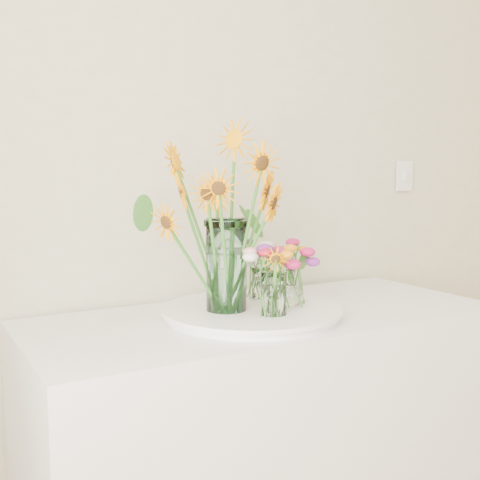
{
  "coord_description": "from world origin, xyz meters",
  "views": [
    {
      "loc": [
        -1.47,
        0.46,
        1.32
      ],
      "look_at": [
        -0.62,
        1.93,
        1.12
      ],
      "focal_mm": 45.0,
      "sensor_mm": 36.0,
      "label": 1
    }
  ],
  "objects_px": {
    "small_vase_b": "(291,288)",
    "counter": "(266,457)",
    "mason_jar": "(226,265)",
    "small_vase_a": "(274,295)",
    "tray": "(252,313)",
    "small_vase_c": "(261,284)"
  },
  "relations": [
    {
      "from": "small_vase_c",
      "to": "small_vase_b",
      "type": "bearing_deg",
      "value": -80.12
    },
    {
      "from": "mason_jar",
      "to": "small_vase_c",
      "type": "distance_m",
      "value": 0.21
    },
    {
      "from": "small_vase_a",
      "to": "small_vase_b",
      "type": "distance_m",
      "value": 0.13
    },
    {
      "from": "small_vase_b",
      "to": "counter",
      "type": "bearing_deg",
      "value": 134.84
    },
    {
      "from": "small_vase_b",
      "to": "small_vase_c",
      "type": "height_order",
      "value": "small_vase_b"
    },
    {
      "from": "tray",
      "to": "small_vase_b",
      "type": "xyz_separation_m",
      "value": [
        0.12,
        -0.03,
        0.07
      ]
    },
    {
      "from": "small_vase_a",
      "to": "small_vase_b",
      "type": "relative_size",
      "value": 1.08
    },
    {
      "from": "tray",
      "to": "mason_jar",
      "type": "xyz_separation_m",
      "value": [
        -0.08,
        0.01,
        0.15
      ]
    },
    {
      "from": "counter",
      "to": "mason_jar",
      "type": "xyz_separation_m",
      "value": [
        -0.14,
        -0.02,
        0.61
      ]
    },
    {
      "from": "tray",
      "to": "small_vase_c",
      "type": "height_order",
      "value": "small_vase_c"
    },
    {
      "from": "tray",
      "to": "small_vase_b",
      "type": "bearing_deg",
      "value": -13.81
    },
    {
      "from": "small_vase_b",
      "to": "small_vase_c",
      "type": "distance_m",
      "value": 0.13
    },
    {
      "from": "counter",
      "to": "small_vase_a",
      "type": "height_order",
      "value": "small_vase_a"
    },
    {
      "from": "counter",
      "to": "small_vase_c",
      "type": "height_order",
      "value": "small_vase_c"
    },
    {
      "from": "tray",
      "to": "small_vase_b",
      "type": "relative_size",
      "value": 4.39
    },
    {
      "from": "small_vase_a",
      "to": "counter",
      "type": "bearing_deg",
      "value": 65.2
    },
    {
      "from": "counter",
      "to": "mason_jar",
      "type": "relative_size",
      "value": 5.28
    },
    {
      "from": "mason_jar",
      "to": "small_vase_a",
      "type": "xyz_separation_m",
      "value": [
        0.09,
        -0.11,
        -0.07
      ]
    },
    {
      "from": "counter",
      "to": "mason_jar",
      "type": "bearing_deg",
      "value": -173.89
    },
    {
      "from": "small_vase_b",
      "to": "small_vase_c",
      "type": "relative_size",
      "value": 1.14
    },
    {
      "from": "tray",
      "to": "small_vase_a",
      "type": "relative_size",
      "value": 4.05
    },
    {
      "from": "mason_jar",
      "to": "small_vase_b",
      "type": "relative_size",
      "value": 2.36
    }
  ]
}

